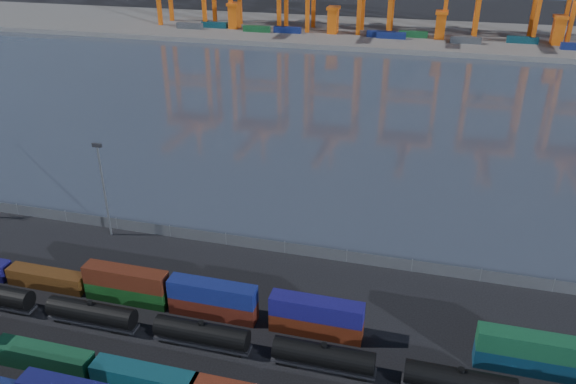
# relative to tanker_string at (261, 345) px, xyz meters

# --- Properties ---
(ground) EXTENTS (700.00, 700.00, 0.00)m
(ground) POSITION_rel_tanker_string_xyz_m (-3.37, -4.51, -1.94)
(ground) COLOR black
(ground) RESTS_ON ground
(harbor_water) EXTENTS (700.00, 700.00, 0.00)m
(harbor_water) POSITION_rel_tanker_string_xyz_m (-3.37, 100.49, -1.93)
(harbor_water) COLOR #2F3744
(harbor_water) RESTS_ON ground
(far_quay) EXTENTS (700.00, 70.00, 2.00)m
(far_quay) POSITION_rel_tanker_string_xyz_m (-3.37, 205.49, -0.94)
(far_quay) COLOR #514F4C
(far_quay) RESTS_ON ground
(container_row_mid) EXTENTS (142.13, 2.57, 5.47)m
(container_row_mid) POSITION_rel_tanker_string_xyz_m (-12.30, -8.15, 0.01)
(container_row_mid) COLOR #46474B
(container_row_mid) RESTS_ON ground
(container_row_north) EXTENTS (141.44, 2.46, 5.24)m
(container_row_north) POSITION_rel_tanker_string_xyz_m (2.95, 6.03, 0.12)
(container_row_north) COLOR navy
(container_row_north) RESTS_ON ground
(tanker_string) EXTENTS (90.09, 2.70, 3.87)m
(tanker_string) POSITION_rel_tanker_string_xyz_m (0.00, 0.00, 0.00)
(tanker_string) COLOR black
(tanker_string) RESTS_ON ground
(waterfront_fence) EXTENTS (160.12, 0.12, 2.20)m
(waterfront_fence) POSITION_rel_tanker_string_xyz_m (-3.37, 23.49, -0.94)
(waterfront_fence) COLOR #595B5E
(waterfront_fence) RESTS_ON ground
(yard_light_mast) EXTENTS (1.60, 0.40, 16.60)m
(yard_light_mast) POSITION_rel_tanker_string_xyz_m (-33.37, 21.49, 7.36)
(yard_light_mast) COLOR slate
(yard_light_mast) RESTS_ON ground
(quay_containers) EXTENTS (172.58, 10.99, 2.60)m
(quay_containers) POSITION_rel_tanker_string_xyz_m (-14.36, 190.95, 1.36)
(quay_containers) COLOR navy
(quay_containers) RESTS_ON far_quay
(straddle_carriers) EXTENTS (140.00, 7.00, 11.10)m
(straddle_carriers) POSITION_rel_tanker_string_xyz_m (-5.87, 195.49, 5.88)
(straddle_carriers) COLOR #E55D10
(straddle_carriers) RESTS_ON far_quay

